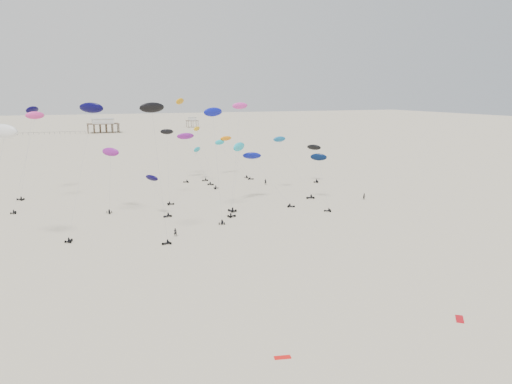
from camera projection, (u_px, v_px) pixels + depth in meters
name	position (u px, v px, depth m)	size (l,w,h in m)	color
ground_plane	(159.00, 159.00, 208.70)	(900.00, 900.00, 0.00)	beige
pavilion_main	(103.00, 127.00, 341.22)	(21.00, 13.00, 9.80)	brown
pavilion_small	(192.00, 123.00, 393.75)	(9.00, 7.00, 8.00)	brown
pier_fence	(20.00, 134.00, 323.34)	(80.20, 0.20, 1.50)	black
rig_0	(110.00, 162.00, 115.48)	(4.48, 5.41, 15.20)	black
rig_1	(227.00, 151.00, 166.05)	(9.48, 11.47, 14.60)	black
rig_2	(157.00, 189.00, 111.92)	(5.70, 5.39, 9.74)	black
rig_3	(205.00, 155.00, 147.44)	(5.24, 12.84, 18.69)	black
rig_4	(231.00, 147.00, 166.21)	(7.46, 14.81, 17.08)	black
rig_5	(31.00, 133.00, 121.68)	(8.91, 12.91, 24.10)	black
rig_6	(189.00, 142.00, 157.92)	(8.14, 16.01, 18.61)	black
rig_7	(237.00, 137.00, 116.21)	(8.55, 11.17, 25.97)	black
rig_8	(237.00, 159.00, 122.91)	(8.74, 12.70, 16.55)	black
rig_9	(320.00, 166.00, 126.75)	(7.37, 15.95, 16.86)	black
rig_10	(154.00, 130.00, 90.18)	(5.02, 5.33, 26.13)	black
rig_11	(168.00, 153.00, 129.05)	(4.65, 12.28, 19.29)	black
rig_12	(290.00, 159.00, 137.29)	(6.20, 15.72, 19.26)	black
rig_13	(184.00, 113.00, 158.00)	(8.92, 11.28, 26.25)	black
rig_14	(258.00, 163.00, 127.61)	(9.28, 14.99, 16.61)	black
rig_15	(2.00, 140.00, 86.87)	(7.75, 16.14, 23.78)	black
rig_16	(215.00, 132.00, 110.47)	(5.18, 12.65, 24.87)	black
rig_17	(30.00, 125.00, 133.91)	(7.71, 12.58, 24.52)	black
rig_18	(315.00, 155.00, 154.47)	(4.57, 5.45, 12.00)	black
rig_19	(195.00, 156.00, 157.42)	(7.52, 6.45, 11.09)	black
rig_20	(89.00, 121.00, 103.02)	(10.26, 18.18, 27.70)	black
spectator_0	(175.00, 236.00, 97.49)	(0.70, 0.48, 1.93)	black
spectator_1	(364.00, 199.00, 130.70)	(0.94, 0.54, 1.92)	black
spectator_3	(265.00, 185.00, 151.33)	(0.79, 0.54, 2.17)	black
grounded_kite_a	(460.00, 319.00, 61.96)	(2.20, 0.90, 0.08)	#B50B13
grounded_kite_b	(283.00, 358.00, 53.03)	(1.80, 0.70, 0.07)	red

